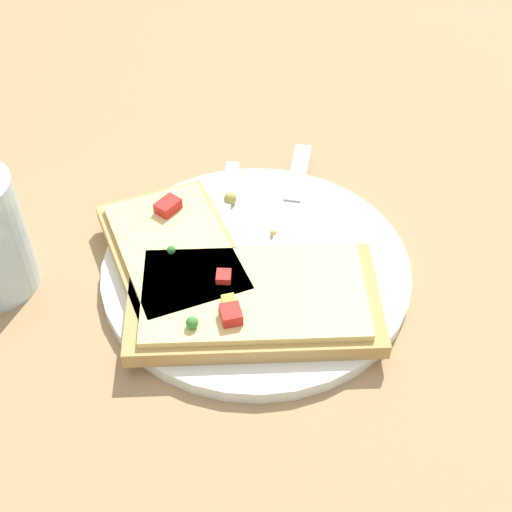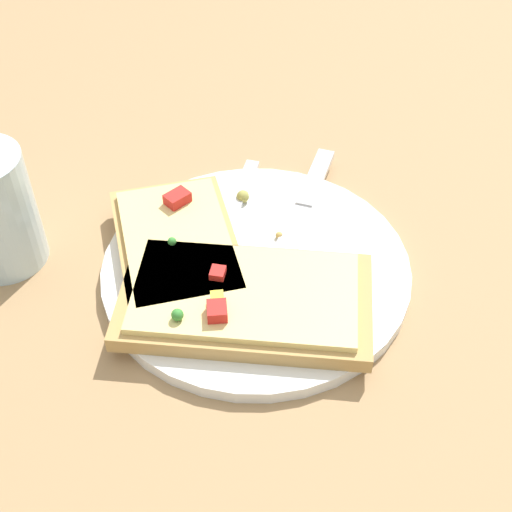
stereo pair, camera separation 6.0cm
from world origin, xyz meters
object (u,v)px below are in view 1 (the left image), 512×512
Objects in this scene: plate at (256,269)px; fork at (216,244)px; knife at (291,209)px; pizza_slice_main at (254,300)px; pizza_slice_corner at (176,253)px.

fork is (0.04, 0.02, 0.01)m from plate.
pizza_slice_main is at bearing -6.16° from knife.
plate is 1.60× the size of fork.
pizza_slice_corner reaches higher than fork.
plate is 0.07m from pizza_slice_corner.
pizza_slice_main is at bearing 142.37° from plate.
pizza_slice_main is 1.28× the size of pizza_slice_corner.
fork is at bearing 21.72° from plate.
knife is at bearing 130.57° from fork.
pizza_slice_main is (-0.08, 0.09, 0.01)m from knife.
plate is at bearing 85.35° from pizza_slice_main.
fork is 0.04m from pizza_slice_corner.
fork is 0.92× the size of pizza_slice_corner.
pizza_slice_corner is at bearing -53.62° from fork.
plate is 1.51× the size of knife.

